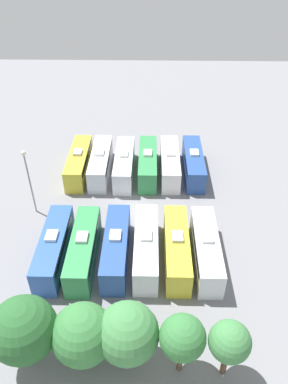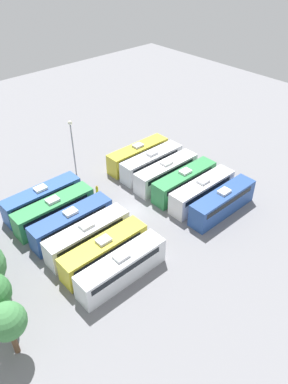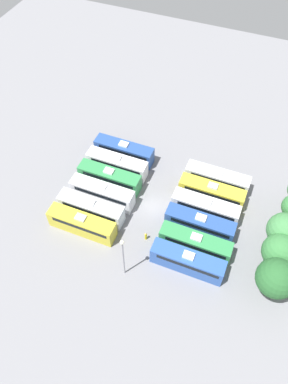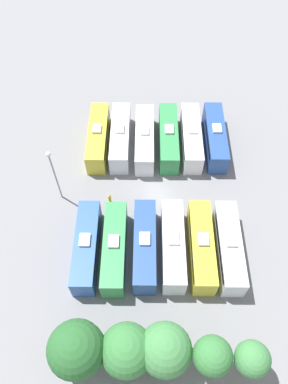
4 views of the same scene
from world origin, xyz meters
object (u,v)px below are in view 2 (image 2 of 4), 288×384
Objects in this scene: bus_7 at (104,251)px; bus_3 at (166,172)px; worker_person at (97,190)px; bus_0 at (222,202)px; bus_11 at (42,199)px; bus_9 at (72,223)px; bus_10 at (54,210)px; bus_5 at (138,155)px; tree_0 at (7,322)px; bus_8 at (88,236)px; light_pole at (72,140)px; bus_6 at (122,267)px; bus_2 at (184,181)px; bus_1 at (202,191)px; bus_4 at (152,162)px.

bus_3 is at bearing -67.87° from bus_7.
bus_7 is at bearing 147.32° from worker_person.
bus_3 is (10.05, 0.49, 0.00)m from bus_0.
bus_0 and bus_11 have the same top height.
bus_10 is at bearing 5.69° from bus_9.
tree_0 is at bearing 119.45° from bus_5.
bus_9 reaches higher than worker_person.
bus_5 is 1.00× the size of bus_8.
bus_8 is 6.67× the size of worker_person.
worker_person is (11.22, -7.20, -1.05)m from bus_7.
light_pole reaches higher than bus_8.
bus_11 is (16.59, 0.09, 0.00)m from bus_6.
tree_0 reaches higher than bus_7.
bus_2 is 1.00× the size of bus_8.
light_pole is (20.94, 9.21, 4.21)m from bus_0.
bus_2 is 30.44m from tree_0.
bus_7 is 1.00× the size of bus_8.
bus_5 is 1.00× the size of bus_10.
bus_5 is (13.25, 0.06, 0.00)m from bus_1.
bus_2 is 1.74× the size of tree_0.
bus_7 is (-13.38, 16.94, 0.00)m from bus_5.
bus_0 is 19.78m from bus_9.
bus_5 is at bearing -79.39° from bus_10.
bus_11 is (6.79, 0.20, 0.00)m from bus_9.
bus_3 and bus_6 have the same top height.
bus_5 is at bearing -51.69° from bus_7.
tree_0 is (-3.33, 12.65, 2.66)m from bus_7.
worker_person is at bearing 173.37° from light_pole.
bus_1 is 1.00× the size of bus_2.
bus_2 is 1.00× the size of bus_10.
bus_11 is at bearing 0.75° from bus_7.
bus_5 is (3.15, 0.01, 0.00)m from bus_4.
bus_4 is 1.00× the size of bus_10.
bus_8 is (6.51, -0.17, 0.00)m from bus_6.
bus_10 is (6.78, 17.25, 0.00)m from bus_2.
bus_11 is at bearing 68.48° from bus_3.
bus_0 is at bearing -133.93° from bus_11.
bus_0 is at bearing -177.41° from bus_1.
bus_2 is at bearing -111.46° from bus_10.
bus_4 is 3.15m from bus_5.
bus_11 is 6.67× the size of worker_person.
worker_person is at bearing -42.06° from bus_8.
bus_0 is at bearing -127.53° from bus_10.
tree_0 is (-10.10, 29.31, 2.66)m from bus_3.
bus_5 is 10.81m from light_pole.
light_pole reaches higher than bus_2.
bus_1 is at bearing -177.07° from bus_3.
light_pole is at bearing 23.74° from bus_0.
worker_person is at bearing 41.49° from bus_1.
bus_0 is 18.31m from bus_8.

